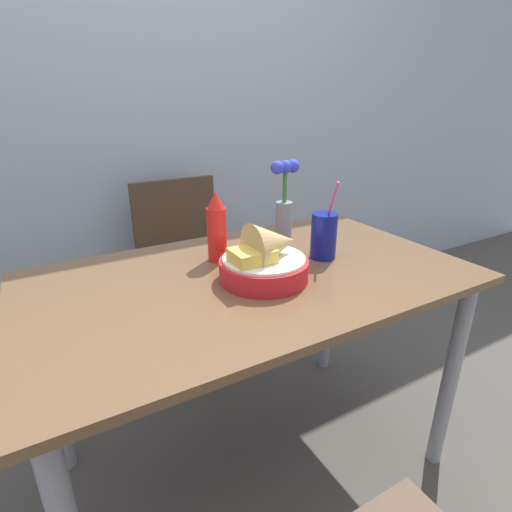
{
  "coord_description": "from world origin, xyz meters",
  "views": [
    {
      "loc": [
        -0.52,
        -0.92,
        1.22
      ],
      "look_at": [
        0.01,
        -0.01,
        0.8
      ],
      "focal_mm": 28.0,
      "sensor_mm": 36.0,
      "label": 1
    }
  ],
  "objects_px": {
    "food_basket": "(267,259)",
    "flower_vase": "(284,199)",
    "ketchup_bottle": "(217,228)",
    "drink_cup": "(323,237)",
    "chair_far_window": "(184,255)"
  },
  "relations": [
    {
      "from": "food_basket",
      "to": "drink_cup",
      "type": "bearing_deg",
      "value": 11.94
    },
    {
      "from": "food_basket",
      "to": "drink_cup",
      "type": "distance_m",
      "value": 0.25
    },
    {
      "from": "drink_cup",
      "to": "food_basket",
      "type": "bearing_deg",
      "value": -168.06
    },
    {
      "from": "ketchup_bottle",
      "to": "flower_vase",
      "type": "height_order",
      "value": "flower_vase"
    },
    {
      "from": "food_basket",
      "to": "flower_vase",
      "type": "distance_m",
      "value": 0.39
    },
    {
      "from": "food_basket",
      "to": "drink_cup",
      "type": "height_order",
      "value": "drink_cup"
    },
    {
      "from": "food_basket",
      "to": "flower_vase",
      "type": "height_order",
      "value": "flower_vase"
    },
    {
      "from": "ketchup_bottle",
      "to": "flower_vase",
      "type": "bearing_deg",
      "value": 16.62
    },
    {
      "from": "chair_far_window",
      "to": "drink_cup",
      "type": "xyz_separation_m",
      "value": [
        0.2,
        -0.77,
        0.29
      ]
    },
    {
      "from": "ketchup_bottle",
      "to": "drink_cup",
      "type": "distance_m",
      "value": 0.34
    },
    {
      "from": "ketchup_bottle",
      "to": "flower_vase",
      "type": "relative_size",
      "value": 0.79
    },
    {
      "from": "food_basket",
      "to": "flower_vase",
      "type": "bearing_deg",
      "value": 49.26
    },
    {
      "from": "food_basket",
      "to": "chair_far_window",
      "type": "bearing_deg",
      "value": 86.99
    },
    {
      "from": "chair_far_window",
      "to": "food_basket",
      "type": "xyz_separation_m",
      "value": [
        -0.04,
        -0.82,
        0.28
      ]
    },
    {
      "from": "ketchup_bottle",
      "to": "drink_cup",
      "type": "relative_size",
      "value": 0.88
    }
  ]
}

